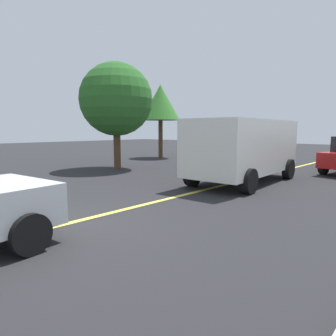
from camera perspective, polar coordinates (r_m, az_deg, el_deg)
The scene contains 6 objects.
ground_plane at distance 6.17m, azimuth -23.49°, elevation -10.95°, with size 80.00×80.00×0.00m, color #262628.
lane_marking_centre at distance 7.80m, azimuth -2.79°, elevation -6.54°, with size 28.00×0.16×0.01m, color #E0D14C.
white_van at distance 10.99m, azimuth 14.35°, elevation 3.91°, with size 5.31×2.52×2.20m.
car_black_behind_van at distance 18.49m, azimuth 14.16°, elevation 3.86°, with size 3.98×2.29×1.71m.
tree_centre_verge at distance 20.27m, azimuth -1.44°, elevation 12.23°, with size 2.59×2.59×4.81m.
tree_right_verge at distance 14.66m, azimuth -9.81°, elevation 12.65°, with size 3.41×3.41×4.99m.
Camera 1 is at (-2.30, -5.41, 1.86)m, focal length 32.14 mm.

